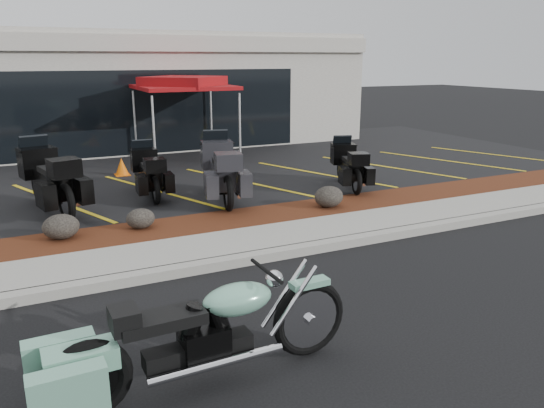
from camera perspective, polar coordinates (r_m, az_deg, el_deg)
ground at (r=7.65m, az=-1.78°, el=-8.94°), size 90.00×90.00×0.00m
curb at (r=8.39m, az=-4.28°, el=-6.16°), size 24.00×0.25×0.15m
sidewalk at (r=9.00m, az=-5.91°, el=-4.67°), size 24.00×1.20×0.15m
mulch_bed at (r=10.08m, az=-8.23°, el=-2.50°), size 24.00×1.20×0.16m
upper_lot at (r=15.17m, az=-14.41°, el=3.22°), size 26.00×9.60×0.15m
dealership_building at (r=21.07m, az=-18.27°, el=11.55°), size 18.00×8.16×4.00m
boulder_left at (r=9.75m, az=-21.76°, el=-2.28°), size 0.61×0.51×0.43m
boulder_mid at (r=9.91m, az=-13.96°, el=-1.52°), size 0.52×0.43×0.37m
boulder_right at (r=11.05m, az=6.13°, el=0.79°), size 0.62×0.52×0.44m
hero_cruiser at (r=5.81m, az=4.00°, el=-11.07°), size 3.26×0.92×1.14m
touring_black_front at (r=12.36m, az=-23.97°, el=3.46°), size 1.49×2.64×1.45m
touring_black_mid at (r=12.84m, az=-13.67°, el=4.16°), size 0.89×2.08×1.19m
touring_grey at (r=12.38m, az=-6.03°, el=4.69°), size 1.44×2.61×1.43m
touring_black_rear at (r=13.45m, az=7.52°, el=4.90°), size 1.37×2.13×1.16m
traffic_cone at (r=14.62m, az=-15.86°, el=3.89°), size 0.42×0.42×0.46m
popup_canopy at (r=16.12m, az=-9.48°, el=12.56°), size 3.00×3.00×2.49m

